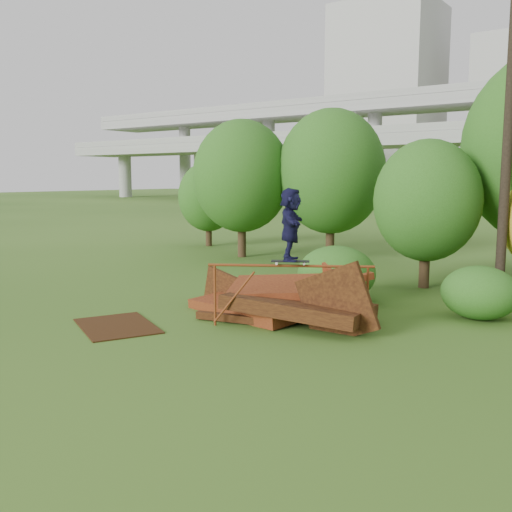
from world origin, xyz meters
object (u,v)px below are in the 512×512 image
Objects in this scene: skater at (291,224)px; utility_pole at (509,116)px; flat_plate at (117,326)px; scrap_pile at (282,301)px.

utility_pole is at bearing -55.84° from skater.
skater is 0.16× the size of utility_pole.
flat_plate is 12.15m from utility_pole.
flat_plate is (-2.67, -3.04, -0.40)m from scrap_pile.
utility_pole is (3.80, 5.83, 4.80)m from scrap_pile.
skater is 7.73m from utility_pole.
scrap_pile reaches higher than flat_plate.
skater is at bearing -115.81° from utility_pole.
scrap_pile is at bearing -123.13° from utility_pole.
utility_pole is (3.14, 6.49, 2.78)m from skater.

